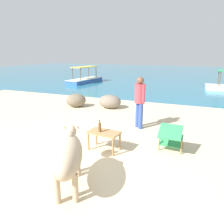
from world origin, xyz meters
TOP-DOWN VIEW (x-y plane):
  - sand_beach at (0.00, 0.00)m, footprint 18.00×14.00m
  - water_surface at (0.00, 22.00)m, footprint 60.00×36.00m
  - cow at (0.68, -0.17)m, footprint 1.13×1.68m
  - low_bench_table at (0.65, 1.41)m, footprint 0.80×0.52m
  - bottle at (0.56, 1.38)m, footprint 0.07×0.07m
  - deck_chair_near at (2.17, 1.93)m, footprint 0.56×0.78m
  - person_standing at (1.02, 3.29)m, footprint 0.39×0.38m
  - shore_rock_large at (-0.81, 5.24)m, footprint 1.03×0.81m
  - shore_rock_medium at (-2.29, 4.90)m, footprint 1.13×1.09m
  - boat_blue at (-5.99, 12.32)m, footprint 1.58×3.78m

SIDE VIEW (x-z plane):
  - water_surface at x=0.00m, z-range -0.01..0.01m
  - sand_beach at x=0.00m, z-range 0.00..0.04m
  - boat_blue at x=-5.99m, z-range -0.35..0.94m
  - shore_rock_medium at x=-2.29m, z-range 0.04..0.62m
  - shore_rock_large at x=-0.81m, z-range 0.04..0.62m
  - deck_chair_near at x=2.17m, z-range 0.08..0.77m
  - low_bench_table at x=0.65m, z-range 0.20..0.67m
  - bottle at x=0.56m, z-range 0.48..0.78m
  - cow at x=0.68m, z-range 0.20..1.17m
  - person_standing at x=1.02m, z-range 0.18..1.80m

